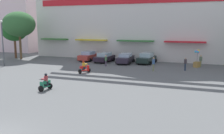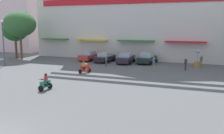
% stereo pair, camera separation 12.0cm
% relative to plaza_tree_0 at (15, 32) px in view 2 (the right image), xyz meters
% --- Properties ---
extents(ground_plane, '(128.00, 128.00, 0.00)m').
position_rel_plaza_tree_0_xyz_m(ground_plane, '(20.69, -12.93, -4.58)').
color(ground_plane, '#5B5E5E').
extents(colonial_building, '(37.92, 15.49, 20.75)m').
position_rel_plaza_tree_0_xyz_m(colonial_building, '(20.69, 9.70, 4.55)').
color(colonial_building, silver).
rests_on(colonial_building, ground).
extents(flank_building_left, '(13.24, 10.84, 11.81)m').
position_rel_plaza_tree_0_xyz_m(flank_building_left, '(-9.34, 12.17, 1.32)').
color(flank_building_left, silver).
rests_on(flank_building_left, ground).
extents(plaza_tree_0, '(4.27, 3.87, 6.24)m').
position_rel_plaza_tree_0_xyz_m(plaza_tree_0, '(0.00, 0.00, 0.00)').
color(plaza_tree_0, brown).
rests_on(plaza_tree_0, ground).
extents(plaza_tree_2, '(5.17, 5.46, 7.93)m').
position_rel_plaza_tree_0_xyz_m(plaza_tree_2, '(1.76, -0.75, 1.25)').
color(plaza_tree_2, brown).
rests_on(plaza_tree_2, ground).
extents(parked_car_0, '(2.44, 4.33, 1.55)m').
position_rel_plaza_tree_0_xyz_m(parked_car_0, '(13.39, 1.42, -3.80)').
color(parked_car_0, '#AB362F').
rests_on(parked_car_0, ground).
extents(parked_car_1, '(2.63, 4.40, 1.49)m').
position_rel_plaza_tree_0_xyz_m(parked_car_1, '(16.40, 0.82, -3.83)').
color(parked_car_1, black).
rests_on(parked_car_1, ground).
extents(parked_car_2, '(2.49, 4.55, 1.50)m').
position_rel_plaza_tree_0_xyz_m(parked_car_2, '(19.88, 0.63, -3.81)').
color(parked_car_2, '#2B2432').
rests_on(parked_car_2, ground).
extents(parked_car_3, '(2.69, 4.45, 1.58)m').
position_rel_plaza_tree_0_xyz_m(parked_car_3, '(22.87, 1.71, -3.79)').
color(parked_car_3, '#1B2A26').
rests_on(parked_car_3, ground).
extents(scooter_rider_1, '(0.65, 1.34, 1.51)m').
position_rel_plaza_tree_0_xyz_m(scooter_rider_1, '(17.85, -16.70, -3.95)').
color(scooter_rider_1, black).
rests_on(scooter_rider_1, ground).
extents(scooter_rider_2, '(1.13, 1.56, 1.51)m').
position_rel_plaza_tree_0_xyz_m(scooter_rider_2, '(17.46, -8.29, -3.95)').
color(scooter_rider_2, black).
rests_on(scooter_rider_2, ground).
extents(pedestrian_0, '(0.47, 0.47, 1.62)m').
position_rel_plaza_tree_0_xyz_m(pedestrian_0, '(30.51, 1.43, -3.67)').
color(pedestrian_0, '#6F764F').
rests_on(pedestrian_0, ground).
extents(pedestrian_1, '(0.45, 0.45, 1.74)m').
position_rel_plaza_tree_0_xyz_m(pedestrian_1, '(25.05, -4.31, -3.58)').
color(pedestrian_1, '#6F7750').
rests_on(pedestrian_1, ground).
extents(pedestrian_2, '(0.46, 0.46, 1.66)m').
position_rel_plaza_tree_0_xyz_m(pedestrian_2, '(28.73, -2.52, -3.63)').
color(pedestrian_2, '#263347').
rests_on(pedestrian_2, ground).
extents(pedestrian_3, '(0.43, 0.43, 1.59)m').
position_rel_plaza_tree_0_xyz_m(pedestrian_3, '(18.10, -2.86, -3.67)').
color(pedestrian_3, '#473C4D').
rests_on(pedestrian_3, ground).
extents(streetlamp_near, '(0.40, 0.40, 6.33)m').
position_rel_plaza_tree_0_xyz_m(streetlamp_near, '(4.55, -7.52, -0.86)').
color(streetlamp_near, '#474C51').
rests_on(streetlamp_near, ground).
extents(balloon_vendor_cart, '(0.95, 1.08, 2.41)m').
position_rel_plaza_tree_0_xyz_m(balloon_vendor_cart, '(30.04, 0.69, -3.67)').
color(balloon_vendor_cart, '#A17C3D').
rests_on(balloon_vendor_cart, ground).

